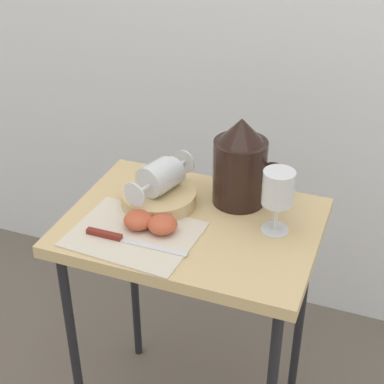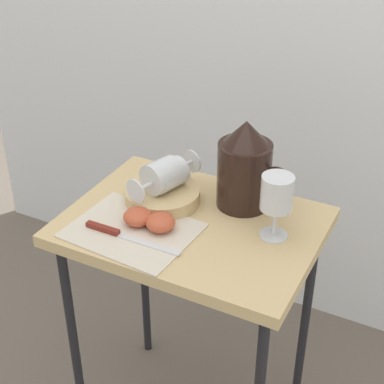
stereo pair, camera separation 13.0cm
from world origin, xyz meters
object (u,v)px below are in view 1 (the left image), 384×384
object	(u,v)px
apple_half_right	(162,224)
basket_tray	(159,198)
pitcher	(240,169)
apple_half_left	(138,220)
wine_glass_tipped_near	(159,177)
wine_glass_tipped_far	(162,177)
knife	(121,238)
table	(192,247)
wine_glass_upright	(278,191)

from	to	relation	value
apple_half_right	basket_tray	bearing A→B (deg)	117.32
basket_tray	pitcher	bearing A→B (deg)	24.36
apple_half_left	basket_tray	bearing A→B (deg)	89.14
apple_half_right	pitcher	bearing A→B (deg)	57.20
wine_glass_tipped_near	wine_glass_tipped_far	world-z (taller)	wine_glass_tipped_near
knife	apple_half_left	bearing A→B (deg)	76.51
apple_half_left	knife	bearing A→B (deg)	-103.49
wine_glass_tipped_far	apple_half_left	world-z (taller)	wine_glass_tipped_far
basket_tray	knife	bearing A→B (deg)	-95.41
table	wine_glass_tipped_near	xyz separation A→B (m)	(-0.10, 0.05, 0.15)
knife	pitcher	bearing A→B (deg)	52.45
wine_glass_tipped_near	knife	distance (m)	0.19
pitcher	wine_glass_upright	bearing A→B (deg)	-39.29
wine_glass_upright	wine_glass_tipped_near	bearing A→B (deg)	176.75
apple_half_right	wine_glass_tipped_near	bearing A→B (deg)	115.80
wine_glass_upright	apple_half_left	bearing A→B (deg)	-161.24
apple_half_left	apple_half_right	world-z (taller)	same
wine_glass_upright	apple_half_right	xyz separation A→B (m)	(-0.24, -0.10, -0.08)
pitcher	wine_glass_upright	xyz separation A→B (m)	(0.11, -0.09, 0.02)
knife	apple_half_right	bearing A→B (deg)	41.31
wine_glass_tipped_near	apple_half_left	size ratio (longest dim) A/B	2.31
wine_glass_tipped_far	apple_half_left	bearing A→B (deg)	-93.92
apple_half_left	apple_half_right	size ratio (longest dim) A/B	1.00
apple_half_left	wine_glass_tipped_far	bearing A→B (deg)	86.08
wine_glass_tipped_near	wine_glass_tipped_far	xyz separation A→B (m)	(0.01, 0.00, -0.00)
wine_glass_tipped_far	knife	distance (m)	0.19
knife	wine_glass_tipped_far	bearing A→B (deg)	82.81
table	wine_glass_tipped_near	distance (m)	0.18
wine_glass_tipped_far	apple_half_right	bearing A→B (deg)	-67.23
table	wine_glass_tipped_far	world-z (taller)	wine_glass_tipped_far
table	pitcher	world-z (taller)	pitcher
table	apple_half_left	world-z (taller)	apple_half_left
wine_glass_tipped_near	apple_half_right	distance (m)	0.14
pitcher	wine_glass_tipped_far	distance (m)	0.19
table	wine_glass_upright	xyz separation A→B (m)	(0.19, 0.03, 0.18)
pitcher	wine_glass_tipped_near	xyz separation A→B (m)	(-0.18, -0.08, -0.01)
knife	wine_glass_tipped_near	bearing A→B (deg)	84.31
wine_glass_upright	apple_half_left	distance (m)	0.32
pitcher	wine_glass_tipped_near	distance (m)	0.19
pitcher	apple_half_left	distance (m)	0.27
basket_tray	knife	size ratio (longest dim) A/B	0.76
table	apple_half_right	world-z (taller)	apple_half_right
table	apple_half_right	size ratio (longest dim) A/B	10.26
pitcher	wine_glass_tipped_near	world-z (taller)	pitcher
basket_tray	wine_glass_tipped_near	xyz separation A→B (m)	(0.00, 0.00, 0.06)
wine_glass_tipped_far	apple_half_right	size ratio (longest dim) A/B	2.38
wine_glass_tipped_near	apple_half_left	distance (m)	0.13
wine_glass_tipped_near	wine_glass_tipped_far	distance (m)	0.01
basket_tray	apple_half_right	bearing A→B (deg)	-62.68
basket_tray	apple_half_right	distance (m)	0.12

